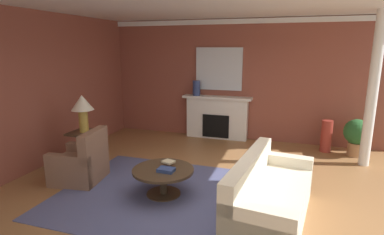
% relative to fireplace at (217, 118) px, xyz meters
% --- Properties ---
extents(ground_plane, '(8.82, 8.82, 0.00)m').
position_rel_fireplace_xyz_m(ground_plane, '(0.50, -3.24, -0.53)').
color(ground_plane, olive).
extents(wall_fireplace, '(7.37, 0.12, 3.06)m').
position_rel_fireplace_xyz_m(wall_fireplace, '(0.50, 0.21, 1.00)').
color(wall_fireplace, brown).
rests_on(wall_fireplace, ground_plane).
extents(wall_window, '(0.12, 7.38, 3.06)m').
position_rel_fireplace_xyz_m(wall_window, '(-2.94, -2.94, 1.00)').
color(wall_window, brown).
rests_on(wall_window, ground_plane).
extents(crown_moulding, '(7.37, 0.08, 0.12)m').
position_rel_fireplace_xyz_m(crown_moulding, '(0.50, 0.13, 2.45)').
color(crown_moulding, white).
extents(area_rug, '(3.39, 2.79, 0.01)m').
position_rel_fireplace_xyz_m(area_rug, '(-0.06, -3.46, -0.53)').
color(area_rug, '#4C517A').
rests_on(area_rug, ground_plane).
extents(fireplace, '(1.80, 0.35, 1.12)m').
position_rel_fireplace_xyz_m(fireplace, '(0.00, 0.00, 0.00)').
color(fireplace, white).
rests_on(fireplace, ground_plane).
extents(mantel_mirror, '(1.21, 0.04, 1.09)m').
position_rel_fireplace_xyz_m(mantel_mirror, '(0.00, 0.12, 1.28)').
color(mantel_mirror, silver).
extents(sofa, '(1.16, 2.20, 0.85)m').
position_rel_fireplace_xyz_m(sofa, '(1.63, -3.59, -0.24)').
color(sofa, beige).
rests_on(sofa, ground_plane).
extents(armchair_near_window, '(0.90, 0.90, 0.95)m').
position_rel_fireplace_xyz_m(armchair_near_window, '(-1.69, -3.41, -0.23)').
color(armchair_near_window, brown).
rests_on(armchair_near_window, ground_plane).
extents(coffee_table, '(1.00, 1.00, 0.45)m').
position_rel_fireplace_xyz_m(coffee_table, '(-0.06, -3.46, -0.20)').
color(coffee_table, '#3D2D1E').
rests_on(coffee_table, ground_plane).
extents(side_table, '(0.56, 0.56, 0.70)m').
position_rel_fireplace_xyz_m(side_table, '(-2.10, -2.71, -0.13)').
color(side_table, '#3D2D1E').
rests_on(side_table, ground_plane).
extents(table_lamp, '(0.44, 0.44, 0.75)m').
position_rel_fireplace_xyz_m(table_lamp, '(-2.10, -2.71, 0.69)').
color(table_lamp, '#B28E38').
rests_on(table_lamp, side_table).
extents(vase_tall_corner, '(0.25, 0.25, 0.74)m').
position_rel_fireplace_xyz_m(vase_tall_corner, '(2.66, -0.30, -0.16)').
color(vase_tall_corner, '#9E3328').
rests_on(vase_tall_corner, ground_plane).
extents(vase_mantel_left, '(0.20, 0.20, 0.39)m').
position_rel_fireplace_xyz_m(vase_mantel_left, '(-0.55, -0.05, 0.78)').
color(vase_mantel_left, navy).
rests_on(vase_mantel_left, fireplace).
extents(book_red_cover, '(0.26, 0.19, 0.06)m').
position_rel_fireplace_xyz_m(book_red_cover, '(0.03, -3.54, -0.06)').
color(book_red_cover, navy).
rests_on(book_red_cover, coffee_table).
extents(book_art_folio, '(0.23, 0.21, 0.03)m').
position_rel_fireplace_xyz_m(book_art_folio, '(-0.02, -3.31, -0.01)').
color(book_art_folio, tan).
rests_on(book_art_folio, coffee_table).
extents(potted_plant, '(0.56, 0.56, 0.83)m').
position_rel_fireplace_xyz_m(potted_plant, '(3.26, -0.41, -0.04)').
color(potted_plant, '#A8754C').
rests_on(potted_plant, ground_plane).
extents(column_white, '(0.20, 0.20, 3.06)m').
position_rel_fireplace_xyz_m(column_white, '(3.34, -0.95, 1.00)').
color(column_white, white).
rests_on(column_white, ground_plane).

